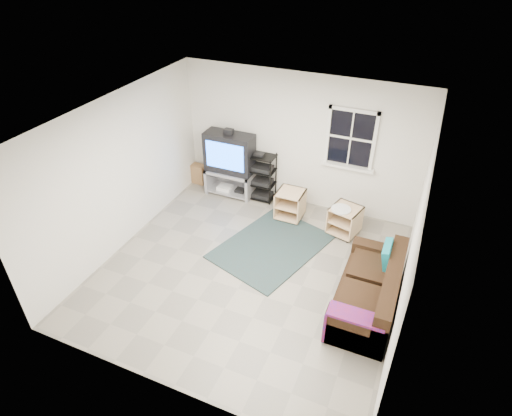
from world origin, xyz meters
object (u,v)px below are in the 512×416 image
at_px(tv_unit, 230,159).
at_px(av_rack, 262,180).
at_px(side_table_right, 345,218).
at_px(side_table_left, 291,203).
at_px(sofa, 370,292).

distance_m(tv_unit, av_rack, 0.76).
bearing_deg(side_table_right, av_rack, 165.18).
relative_size(side_table_left, sofa, 0.32).
xyz_separation_m(tv_unit, side_table_right, (2.48, -0.41, -0.47)).
bearing_deg(sofa, tv_unit, 147.43).
xyz_separation_m(tv_unit, sofa, (3.23, -2.07, -0.49)).
height_order(tv_unit, av_rack, tv_unit).
distance_m(tv_unit, side_table_left, 1.53).
bearing_deg(tv_unit, side_table_left, -12.56).
height_order(side_table_left, sofa, sofa).
height_order(tv_unit, side_table_right, tv_unit).
relative_size(av_rack, side_table_right, 1.68).
bearing_deg(sofa, side_table_left, 136.06).
distance_m(av_rack, sofa, 3.33).
relative_size(tv_unit, side_table_left, 2.51).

